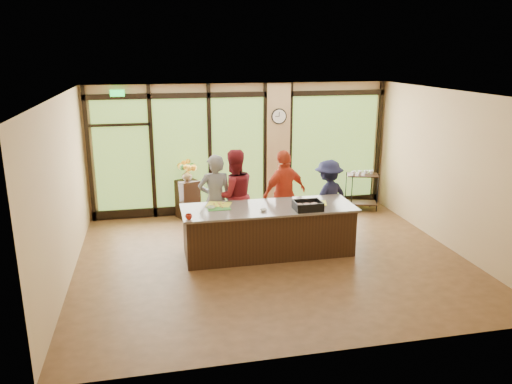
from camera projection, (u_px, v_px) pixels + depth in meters
name	position (u px, v px, depth m)	size (l,w,h in m)	color
floor	(272.00, 259.00, 9.17)	(7.00, 7.00, 0.00)	#4C321A
ceiling	(274.00, 94.00, 8.35)	(7.00, 7.00, 0.00)	silver
back_wall	(242.00, 149.00, 11.59)	(7.00, 7.00, 0.00)	tan
left_wall	(63.00, 192.00, 8.06)	(6.00, 6.00, 0.00)	tan
right_wall	(452.00, 171.00, 9.47)	(6.00, 6.00, 0.00)	tan
window_wall	(249.00, 153.00, 11.61)	(6.90, 0.12, 3.00)	tan
island_base	(268.00, 231.00, 9.33)	(3.10, 1.00, 0.88)	black
countertop	(269.00, 208.00, 9.21)	(3.20, 1.10, 0.04)	slate
wall_clock	(279.00, 116.00, 11.43)	(0.36, 0.04, 0.36)	black
cook_left	(215.00, 200.00, 9.68)	(0.66, 0.43, 1.81)	slate
cook_midleft	(234.00, 196.00, 9.88)	(0.91, 0.71, 1.86)	maroon
cook_midright	(284.00, 194.00, 10.10)	(1.06, 0.44, 1.80)	#B7371C
cook_right	(328.00, 197.00, 10.27)	(1.02, 0.58, 1.57)	#191B38
roasting_pan	(308.00, 207.00, 9.03)	(0.50, 0.39, 0.09)	black
mixing_bowl	(307.00, 204.00, 9.26)	(0.29, 0.29, 0.07)	silver
cutting_board_left	(218.00, 208.00, 9.12)	(0.42, 0.31, 0.01)	green
cutting_board_center	(219.00, 205.00, 9.32)	(0.44, 0.33, 0.01)	yellow
cutting_board_right	(315.00, 203.00, 9.43)	(0.42, 0.32, 0.01)	yellow
prep_bowl_near	(211.00, 208.00, 9.08)	(0.15, 0.15, 0.05)	white
prep_bowl_mid	(264.00, 210.00, 8.96)	(0.12, 0.12, 0.04)	white
prep_bowl_far	(306.00, 202.00, 9.47)	(0.12, 0.12, 0.03)	white
red_ramekin	(189.00, 217.00, 8.51)	(0.12, 0.12, 0.09)	#A21E10
flower_stand	(188.00, 199.00, 11.38)	(0.44, 0.44, 0.88)	black
flower_vase	(187.00, 175.00, 11.22)	(0.24, 0.24, 0.26)	olive
bar_cart	(362.00, 187.00, 11.86)	(0.81, 0.61, 0.98)	black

